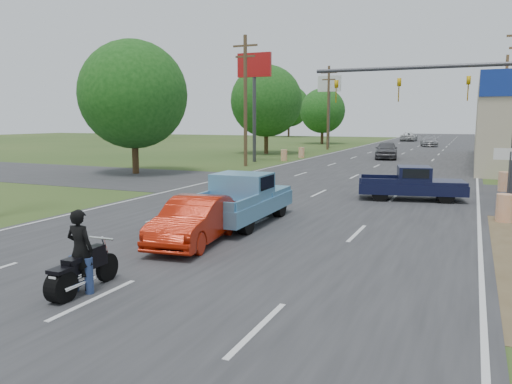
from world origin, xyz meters
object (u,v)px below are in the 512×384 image
at_px(navy_pickup, 414,183).
at_px(distant_car_grey, 386,150).
at_px(red_convertible, 194,221).
at_px(rider, 80,254).
at_px(blue_pickup, 243,198).
at_px(distant_car_silver, 429,141).
at_px(motorcycle, 80,272).
at_px(distant_car_white, 409,137).

xyz_separation_m(navy_pickup, distant_car_grey, (-5.00, 23.95, 0.04)).
relative_size(navy_pickup, distant_car_grey, 1.02).
distance_m(red_convertible, rider, 4.60).
height_order(rider, blue_pickup, blue_pickup).
xyz_separation_m(distant_car_grey, distant_car_silver, (1.82, 24.69, -0.09)).
distance_m(motorcycle, distant_car_silver, 64.25).
xyz_separation_m(navy_pickup, distant_car_white, (-7.73, 65.18, -0.03)).
relative_size(motorcycle, distant_car_white, 0.39).
height_order(navy_pickup, distant_car_white, navy_pickup).
xyz_separation_m(blue_pickup, distant_car_silver, (1.82, 56.22, -0.16)).
xyz_separation_m(rider, distant_car_white, (-2.71, 80.72, -0.10)).
bearing_deg(rider, red_convertible, -92.00).
xyz_separation_m(red_convertible, distant_car_white, (-2.73, 76.12, 0.06)).
bearing_deg(distant_car_silver, red_convertible, -101.12).
height_order(blue_pickup, distant_car_silver, blue_pickup).
distance_m(rider, distant_car_grey, 39.48).
bearing_deg(distant_car_white, blue_pickup, 91.81).
bearing_deg(distant_car_grey, blue_pickup, -97.37).
xyz_separation_m(rider, navy_pickup, (5.02, 15.54, -0.07)).
bearing_deg(blue_pickup, motorcycle, -91.45).
bearing_deg(red_convertible, distant_car_silver, 80.47).
bearing_deg(navy_pickup, blue_pickup, -44.75).
bearing_deg(rider, motorcycle, 90.00).
bearing_deg(distant_car_grey, red_convertible, -97.36).
height_order(rider, distant_car_white, rider).
height_order(distant_car_grey, distant_car_silver, distant_car_grey).
bearing_deg(distant_car_grey, distant_car_silver, 78.43).
distance_m(motorcycle, distant_car_grey, 39.53).
bearing_deg(red_convertible, blue_pickup, 82.27).
relative_size(red_convertible, distant_car_grey, 0.86).
xyz_separation_m(motorcycle, distant_car_grey, (0.02, 39.53, 0.35)).
height_order(distant_car_silver, distant_car_white, distant_car_white).
height_order(motorcycle, distant_car_grey, distant_car_grey).
xyz_separation_m(motorcycle, navy_pickup, (5.02, 15.59, 0.31)).
relative_size(red_convertible, blue_pickup, 0.77).
bearing_deg(distant_car_white, red_convertible, 91.71).
bearing_deg(blue_pickup, distant_car_white, 90.82).
relative_size(navy_pickup, distant_car_white, 0.91).
distance_m(rider, distant_car_silver, 64.21).
xyz_separation_m(distant_car_grey, distant_car_white, (-2.73, 41.24, -0.07)).
xyz_separation_m(red_convertible, rider, (-0.02, -4.60, 0.17)).
relative_size(red_convertible, distant_car_silver, 0.83).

